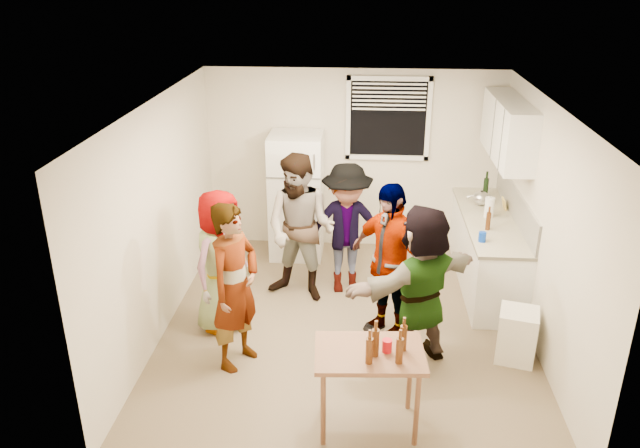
# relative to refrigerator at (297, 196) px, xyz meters

# --- Properties ---
(room) EXTENTS (4.00, 4.50, 2.50)m
(room) POSITION_rel_refrigerator_xyz_m (0.75, -1.88, -0.85)
(room) COLOR beige
(room) RESTS_ON ground
(window) EXTENTS (1.12, 0.10, 1.06)m
(window) POSITION_rel_refrigerator_xyz_m (1.20, 0.33, 1.00)
(window) COLOR white
(window) RESTS_ON room
(refrigerator) EXTENTS (0.70, 0.70, 1.70)m
(refrigerator) POSITION_rel_refrigerator_xyz_m (0.00, 0.00, 0.00)
(refrigerator) COLOR white
(refrigerator) RESTS_ON ground
(counter_lower) EXTENTS (0.60, 2.20, 0.86)m
(counter_lower) POSITION_rel_refrigerator_xyz_m (2.45, -0.73, -0.42)
(counter_lower) COLOR white
(counter_lower) RESTS_ON ground
(countertop) EXTENTS (0.64, 2.22, 0.04)m
(countertop) POSITION_rel_refrigerator_xyz_m (2.45, -0.73, 0.03)
(countertop) COLOR #BCB598
(countertop) RESTS_ON counter_lower
(backsplash) EXTENTS (0.03, 2.20, 0.36)m
(backsplash) POSITION_rel_refrigerator_xyz_m (2.74, -0.73, 0.23)
(backsplash) COLOR beige
(backsplash) RESTS_ON countertop
(upper_cabinets) EXTENTS (0.34, 1.60, 0.70)m
(upper_cabinets) POSITION_rel_refrigerator_xyz_m (2.58, -0.53, 1.10)
(upper_cabinets) COLOR white
(upper_cabinets) RESTS_ON room
(kettle) EXTENTS (0.29, 0.26, 0.21)m
(kettle) POSITION_rel_refrigerator_xyz_m (2.40, -0.29, 0.05)
(kettle) COLOR silver
(kettle) RESTS_ON countertop
(paper_towel) EXTENTS (0.11, 0.11, 0.25)m
(paper_towel) POSITION_rel_refrigerator_xyz_m (2.43, -0.70, 0.05)
(paper_towel) COLOR white
(paper_towel) RESTS_ON countertop
(wine_bottle) EXTENTS (0.07, 0.07, 0.27)m
(wine_bottle) POSITION_rel_refrigerator_xyz_m (2.50, -0.02, 0.05)
(wine_bottle) COLOR black
(wine_bottle) RESTS_ON countertop
(beer_bottle_counter) EXTENTS (0.05, 0.05, 0.21)m
(beer_bottle_counter) POSITION_rel_refrigerator_xyz_m (2.35, -1.10, 0.05)
(beer_bottle_counter) COLOR #47230C
(beer_bottle_counter) RESTS_ON countertop
(blue_cup) EXTENTS (0.08, 0.08, 0.11)m
(blue_cup) POSITION_rel_refrigerator_xyz_m (2.23, -1.45, 0.05)
(blue_cup) COLOR #0A36AF
(blue_cup) RESTS_ON countertop
(picture_frame) EXTENTS (0.02, 0.16, 0.13)m
(picture_frame) POSITION_rel_refrigerator_xyz_m (2.67, -0.41, 0.12)
(picture_frame) COLOR #E6C154
(picture_frame) RESTS_ON countertop
(trash_bin) EXTENTS (0.46, 0.46, 0.55)m
(trash_bin) POSITION_rel_refrigerator_xyz_m (2.50, -2.35, -0.60)
(trash_bin) COLOR white
(trash_bin) RESTS_ON ground
(serving_table) EXTENTS (0.95, 0.67, 0.77)m
(serving_table) POSITION_rel_refrigerator_xyz_m (0.99, -3.48, -0.85)
(serving_table) COLOR brown
(serving_table) RESTS_ON ground
(beer_bottle_table) EXTENTS (0.06, 0.06, 0.24)m
(beer_bottle_table) POSITION_rel_refrigerator_xyz_m (1.03, -3.53, -0.08)
(beer_bottle_table) COLOR #47230C
(beer_bottle_table) RESTS_ON serving_table
(red_cup) EXTENTS (0.08, 0.08, 0.11)m
(red_cup) POSITION_rel_refrigerator_xyz_m (1.13, -3.47, -0.08)
(red_cup) COLOR red
(red_cup) RESTS_ON serving_table
(guest_grey) EXTENTS (1.79, 1.44, 0.51)m
(guest_grey) POSITION_rel_refrigerator_xyz_m (-0.60, -1.97, -0.85)
(guest_grey) COLOR #969696
(guest_grey) RESTS_ON ground
(guest_stripe) EXTENTS (1.82, 1.34, 0.41)m
(guest_stripe) POSITION_rel_refrigerator_xyz_m (-0.32, -2.61, -0.85)
(guest_stripe) COLOR #141933
(guest_stripe) RESTS_ON ground
(guest_back_left) EXTENTS (1.38, 1.97, 0.68)m
(guest_back_left) POSITION_rel_refrigerator_xyz_m (0.18, -1.23, -0.85)
(guest_back_left) COLOR brown
(guest_back_left) RESTS_ON ground
(guest_back_right) EXTENTS (1.31, 1.78, 0.61)m
(guest_back_right) POSITION_rel_refrigerator_xyz_m (0.71, -1.00, -0.85)
(guest_back_right) COLOR #434349
(guest_back_right) RESTS_ON ground
(guest_black) EXTENTS (1.95, 1.97, 0.43)m
(guest_black) POSITION_rel_refrigerator_xyz_m (1.18, -1.97, -0.85)
(guest_black) COLOR black
(guest_black) RESTS_ON ground
(guest_orange) EXTENTS (2.25, 2.28, 0.50)m
(guest_orange) POSITION_rel_refrigerator_xyz_m (1.49, -2.44, -0.85)
(guest_orange) COLOR #EA9B53
(guest_orange) RESTS_ON ground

